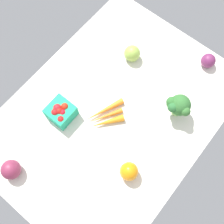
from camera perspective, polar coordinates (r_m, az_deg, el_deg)
tablecloth at (r=119.62cm, az=-0.00°, el=-0.49°), size 104.00×76.00×2.00cm
berry_basket at (r=116.53cm, az=-10.20°, el=0.01°), size 9.95×9.95×8.22cm
broccoli_head at (r=114.67cm, az=13.13°, el=1.24°), size 9.36×10.38×12.16cm
heirloom_tomato_green at (r=127.38cm, az=4.04°, el=11.62°), size 7.11×7.11×7.11cm
red_onion_near_basket at (r=115.65cm, az=-19.55°, el=-10.80°), size 7.51×7.51×7.51cm
carrot_bunch at (r=116.95cm, az=-1.27°, el=-0.82°), size 18.19×13.95×2.93cm
bell_pepper_orange at (r=109.04cm, az=3.42°, el=-11.79°), size 9.64×9.64×8.05cm
red_onion_center at (r=132.49cm, az=18.69°, el=9.69°), size 6.23×6.23×6.23cm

